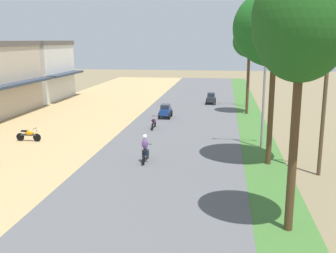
# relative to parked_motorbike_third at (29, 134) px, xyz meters

# --- Properties ---
(shophouse_far) EXTENTS (9.79, 8.60, 6.90)m
(shophouse_far) POSITION_rel_parked_motorbike_third_xyz_m (-9.87, 19.55, 2.91)
(shophouse_far) COLOR silver
(shophouse_far) RESTS_ON ground
(parked_motorbike_third) EXTENTS (1.80, 0.54, 0.94)m
(parked_motorbike_third) POSITION_rel_parked_motorbike_third_xyz_m (0.00, 0.00, 0.00)
(parked_motorbike_third) COLOR black
(parked_motorbike_third) RESTS_ON dirt_shoulder
(median_tree_nearest) EXTENTS (3.37, 3.37, 9.64)m
(median_tree_nearest) POSITION_rel_parked_motorbike_third_xyz_m (15.89, -11.16, 7.01)
(median_tree_nearest) COLOR #4C351E
(median_tree_nearest) RESTS_ON median_strip
(median_tree_second) EXTENTS (4.51, 4.51, 9.63)m
(median_tree_second) POSITION_rel_parked_motorbike_third_xyz_m (15.98, -2.97, 7.03)
(median_tree_second) COLOR #4C351E
(median_tree_second) RESTS_ON median_strip
(median_tree_third) EXTENTS (3.09, 3.09, 8.23)m
(median_tree_third) POSITION_rel_parked_motorbike_third_xyz_m (15.58, 13.02, 6.22)
(median_tree_third) COLOR #4C351E
(median_tree_third) RESTS_ON median_strip
(streetlamp_near) EXTENTS (3.16, 0.20, 7.60)m
(streetlamp_near) POSITION_rel_parked_motorbike_third_xyz_m (15.91, 0.57, 3.90)
(streetlamp_near) COLOR gray
(streetlamp_near) RESTS_ON median_strip
(streetlamp_mid) EXTENTS (3.16, 0.20, 7.26)m
(streetlamp_mid) POSITION_rel_parked_motorbike_third_xyz_m (15.91, 16.98, 3.72)
(streetlamp_mid) COLOR gray
(streetlamp_mid) RESTS_ON median_strip
(utility_pole_near) EXTENTS (1.80, 0.20, 9.61)m
(utility_pole_near) POSITION_rel_parked_motorbike_third_xyz_m (18.44, -4.42, 4.44)
(utility_pole_near) COLOR brown
(utility_pole_near) RESTS_ON ground
(car_hatchback_blue) EXTENTS (1.04, 2.00, 1.23)m
(car_hatchback_blue) POSITION_rel_parked_motorbike_third_xyz_m (8.19, 9.75, 0.19)
(car_hatchback_blue) COLOR navy
(car_hatchback_blue) RESTS_ON road_strip
(car_hatchback_charcoal) EXTENTS (1.04, 2.00, 1.23)m
(car_hatchback_charcoal) POSITION_rel_parked_motorbike_third_xyz_m (11.97, 18.46, 0.19)
(car_hatchback_charcoal) COLOR #282D33
(car_hatchback_charcoal) RESTS_ON road_strip
(motorbike_ahead_second) EXTENTS (0.54, 1.80, 1.66)m
(motorbike_ahead_second) POSITION_rel_parked_motorbike_third_xyz_m (9.00, -3.67, 0.30)
(motorbike_ahead_second) COLOR black
(motorbike_ahead_second) RESTS_ON road_strip
(motorbike_ahead_third) EXTENTS (0.54, 1.80, 0.94)m
(motorbike_ahead_third) POSITION_rel_parked_motorbike_third_xyz_m (7.92, 5.20, 0.02)
(motorbike_ahead_third) COLOR black
(motorbike_ahead_third) RESTS_ON road_strip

